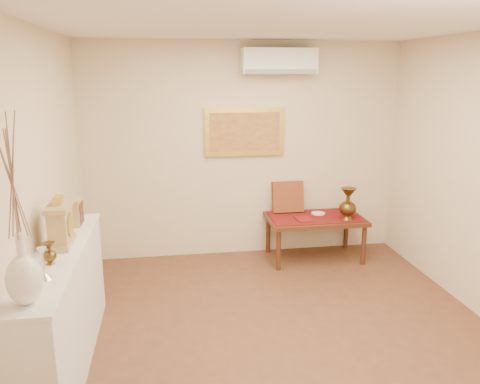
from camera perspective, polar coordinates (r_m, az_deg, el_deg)
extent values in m
plane|color=brown|center=(4.33, 5.59, -18.08)|extent=(4.50, 4.50, 0.00)
plane|color=white|center=(3.68, 6.68, 20.24)|extent=(4.50, 4.50, 0.00)
cube|color=beige|center=(5.94, 0.50, 4.98)|extent=(4.00, 0.02, 2.70)
cube|color=beige|center=(1.87, 25.02, -18.30)|extent=(4.00, 0.02, 2.70)
cube|color=beige|center=(3.80, -24.47, -1.70)|extent=(0.02, 4.50, 2.70)
cube|color=maroon|center=(5.97, 9.16, -3.01)|extent=(1.14, 0.59, 0.01)
cylinder|color=white|center=(6.09, 9.51, -2.58)|extent=(0.18, 0.18, 0.01)
cube|color=maroon|center=(5.83, 7.76, -3.29)|extent=(0.19, 0.26, 0.01)
cube|color=maroon|center=(6.08, 5.84, -0.58)|extent=(0.40, 0.18, 0.41)
cube|color=white|center=(4.07, -20.73, -13.54)|extent=(0.35, 2.00, 0.95)
cube|color=white|center=(3.88, -21.37, -7.10)|extent=(0.37, 2.02, 0.03)
cube|color=tan|center=(4.00, -20.86, -5.78)|extent=(0.16, 0.36, 0.05)
cube|color=tan|center=(3.95, -21.05, -3.73)|extent=(0.14, 0.30, 0.25)
cylinder|color=beige|center=(3.94, -19.98, -3.71)|extent=(0.01, 0.17, 0.17)
cylinder|color=gold|center=(3.94, -19.91, -3.70)|extent=(0.01, 0.19, 0.19)
cube|color=tan|center=(3.91, -21.24, -1.71)|extent=(0.17, 0.34, 0.04)
cube|color=gold|center=(3.90, -21.31, -0.93)|extent=(0.06, 0.11, 0.07)
cube|color=tan|center=(4.46, -19.71, -2.47)|extent=(0.15, 0.20, 0.22)
cube|color=#4E2717|center=(4.46, -18.69, -3.06)|extent=(0.01, 0.17, 0.09)
cube|color=#4E2717|center=(4.43, -18.79, -1.82)|extent=(0.01, 0.17, 0.09)
cube|color=tan|center=(4.43, -19.85, -0.96)|extent=(0.16, 0.21, 0.02)
cube|color=#4E2717|center=(5.98, 9.15, -3.27)|extent=(1.20, 0.70, 0.05)
cylinder|color=#4E2717|center=(5.66, 4.70, -7.10)|extent=(0.06, 0.06, 0.50)
cylinder|color=#4E2717|center=(6.00, 14.84, -6.30)|extent=(0.06, 0.06, 0.50)
cylinder|color=#4E2717|center=(6.19, 3.44, -5.17)|extent=(0.06, 0.06, 0.50)
cylinder|color=#4E2717|center=(6.50, 12.82, -4.55)|extent=(0.06, 0.06, 0.50)
cube|color=gold|center=(5.88, 0.55, 7.35)|extent=(1.00, 0.05, 0.60)
cube|color=#C08442|center=(5.85, 0.59, 7.32)|extent=(0.88, 0.01, 0.48)
cube|color=white|center=(5.81, 4.79, 15.62)|extent=(0.90, 0.24, 0.30)
cube|color=gray|center=(5.69, 5.06, 14.43)|extent=(0.86, 0.02, 0.05)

